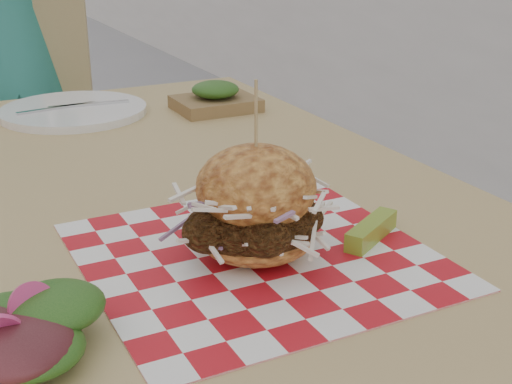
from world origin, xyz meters
TOP-DOWN VIEW (x-y plane):
  - patio_table at (0.20, 0.02)m, footprint 0.80×1.20m
  - patio_chair at (0.23, 1.08)m, footprint 0.54×0.55m
  - paper_liner at (0.23, -0.24)m, footprint 0.36×0.36m
  - sandwich at (0.23, -0.24)m, footprint 0.17×0.17m
  - pickle_spear at (0.37, -0.26)m, footprint 0.09×0.07m
  - side_salad at (-0.03, -0.32)m, footprint 0.14×0.14m
  - place_setting at (0.20, 0.45)m, footprint 0.27×0.27m
  - kraft_tray at (0.45, 0.36)m, footprint 0.15×0.12m

SIDE VIEW (x-z plane):
  - patio_chair at x=0.23m, z-range 0.08..1.03m
  - patio_table at x=0.20m, z-range 0.30..1.05m
  - paper_liner at x=0.23m, z-range 0.75..0.75m
  - place_setting at x=0.20m, z-range 0.75..0.77m
  - pickle_spear at x=0.37m, z-range 0.75..0.77m
  - side_salad at x=-0.03m, z-range 0.74..0.79m
  - kraft_tray at x=0.45m, z-range 0.74..0.80m
  - sandwich at x=0.23m, z-range 0.71..0.90m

